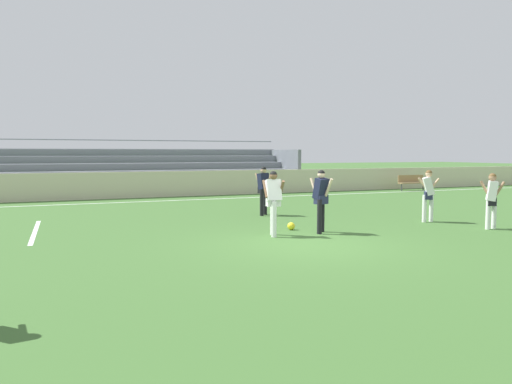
{
  "coord_description": "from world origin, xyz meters",
  "views": [
    {
      "loc": [
        -5.38,
        -9.98,
        2.19
      ],
      "look_at": [
        0.28,
        3.97,
        0.95
      ],
      "focal_mm": 33.37,
      "sensor_mm": 36.0,
      "label": 1
    }
  ],
  "objects_px": {
    "player_white_deep_cover": "(428,191)",
    "player_white_trailing_run": "(273,197)",
    "player_dark_wide_left": "(321,195)",
    "player_dark_wide_right": "(264,186)",
    "bench_centre_sideline": "(412,181)",
    "soccer_ball": "(291,226)",
    "bleacher_stand": "(103,170)",
    "player_white_pressing_high": "(492,196)"
  },
  "relations": [
    {
      "from": "player_white_pressing_high",
      "to": "soccer_ball",
      "type": "bearing_deg",
      "value": 159.48
    },
    {
      "from": "player_white_trailing_run",
      "to": "player_dark_wide_right",
      "type": "distance_m",
      "value": 4.19
    },
    {
      "from": "player_white_trailing_run",
      "to": "soccer_ball",
      "type": "relative_size",
      "value": 7.8
    },
    {
      "from": "player_white_pressing_high",
      "to": "player_white_deep_cover",
      "type": "bearing_deg",
      "value": 110.26
    },
    {
      "from": "bench_centre_sideline",
      "to": "player_dark_wide_right",
      "type": "relative_size",
      "value": 1.06
    },
    {
      "from": "bench_centre_sideline",
      "to": "player_dark_wide_right",
      "type": "bearing_deg",
      "value": -150.84
    },
    {
      "from": "player_dark_wide_left",
      "to": "player_white_pressing_high",
      "type": "xyz_separation_m",
      "value": [
        4.87,
        -1.26,
        -0.08
      ]
    },
    {
      "from": "bench_centre_sideline",
      "to": "player_white_deep_cover",
      "type": "relative_size",
      "value": 1.09
    },
    {
      "from": "soccer_ball",
      "to": "bleacher_stand",
      "type": "bearing_deg",
      "value": 105.28
    },
    {
      "from": "player_white_deep_cover",
      "to": "player_white_trailing_run",
      "type": "bearing_deg",
      "value": -174.91
    },
    {
      "from": "player_dark_wide_left",
      "to": "player_dark_wide_right",
      "type": "height_order",
      "value": "player_dark_wide_left"
    },
    {
      "from": "player_dark_wide_left",
      "to": "player_white_trailing_run",
      "type": "bearing_deg",
      "value": 177.75
    },
    {
      "from": "bench_centre_sideline",
      "to": "player_white_trailing_run",
      "type": "xyz_separation_m",
      "value": [
        -13.66,
        -10.79,
        0.48
      ]
    },
    {
      "from": "player_white_deep_cover",
      "to": "soccer_ball",
      "type": "height_order",
      "value": "player_white_deep_cover"
    },
    {
      "from": "bench_centre_sideline",
      "to": "player_white_trailing_run",
      "type": "relative_size",
      "value": 1.05
    },
    {
      "from": "player_white_trailing_run",
      "to": "player_white_deep_cover",
      "type": "relative_size",
      "value": 1.04
    },
    {
      "from": "player_dark_wide_right",
      "to": "bench_centre_sideline",
      "type": "bearing_deg",
      "value": 29.16
    },
    {
      "from": "player_white_pressing_high",
      "to": "soccer_ball",
      "type": "relative_size",
      "value": 7.32
    },
    {
      "from": "player_dark_wide_left",
      "to": "player_white_deep_cover",
      "type": "distance_m",
      "value": 4.24
    },
    {
      "from": "player_white_trailing_run",
      "to": "soccer_ball",
      "type": "bearing_deg",
      "value": 38.81
    },
    {
      "from": "bench_centre_sideline",
      "to": "player_white_pressing_high",
      "type": "distance_m",
      "value": 14.19
    },
    {
      "from": "player_dark_wide_left",
      "to": "player_white_trailing_run",
      "type": "distance_m",
      "value": 1.4
    },
    {
      "from": "player_white_deep_cover",
      "to": "player_dark_wide_left",
      "type": "bearing_deg",
      "value": -172.49
    },
    {
      "from": "player_dark_wide_left",
      "to": "player_dark_wide_right",
      "type": "xyz_separation_m",
      "value": [
        -0.01,
        4.0,
        -0.01
      ]
    },
    {
      "from": "player_white_deep_cover",
      "to": "soccer_ball",
      "type": "xyz_separation_m",
      "value": [
        -4.73,
        0.2,
        -0.87
      ]
    },
    {
      "from": "player_white_pressing_high",
      "to": "player_white_trailing_run",
      "type": "bearing_deg",
      "value": 168.14
    },
    {
      "from": "soccer_ball",
      "to": "player_white_trailing_run",
      "type": "bearing_deg",
      "value": -141.19
    },
    {
      "from": "player_dark_wide_right",
      "to": "soccer_ball",
      "type": "relative_size",
      "value": 7.75
    },
    {
      "from": "bleacher_stand",
      "to": "player_dark_wide_right",
      "type": "height_order",
      "value": "bleacher_stand"
    },
    {
      "from": "player_dark_wide_left",
      "to": "player_white_trailing_run",
      "type": "height_order",
      "value": "player_dark_wide_left"
    },
    {
      "from": "player_white_trailing_run",
      "to": "player_white_pressing_high",
      "type": "height_order",
      "value": "player_white_trailing_run"
    },
    {
      "from": "soccer_ball",
      "to": "player_white_pressing_high",
      "type": "bearing_deg",
      "value": -20.52
    },
    {
      "from": "player_white_trailing_run",
      "to": "player_dark_wide_right",
      "type": "height_order",
      "value": "player_white_trailing_run"
    },
    {
      "from": "bleacher_stand",
      "to": "player_white_pressing_high",
      "type": "distance_m",
      "value": 19.16
    },
    {
      "from": "bleacher_stand",
      "to": "bench_centre_sideline",
      "type": "relative_size",
      "value": 12.07
    },
    {
      "from": "player_dark_wide_right",
      "to": "soccer_ball",
      "type": "xyz_separation_m",
      "value": [
        -0.52,
        -3.25,
        -0.91
      ]
    },
    {
      "from": "player_white_pressing_high",
      "to": "player_dark_wide_right",
      "type": "distance_m",
      "value": 7.18
    },
    {
      "from": "bench_centre_sideline",
      "to": "player_dark_wide_left",
      "type": "bearing_deg",
      "value": -138.49
    },
    {
      "from": "bleacher_stand",
      "to": "player_white_pressing_high",
      "type": "bearing_deg",
      "value": -60.6
    },
    {
      "from": "bleacher_stand",
      "to": "player_white_deep_cover",
      "type": "xyz_separation_m",
      "value": [
        8.73,
        -14.87,
        -0.3
      ]
    },
    {
      "from": "bench_centre_sideline",
      "to": "player_white_pressing_high",
      "type": "bearing_deg",
      "value": -121.38
    },
    {
      "from": "bleacher_stand",
      "to": "player_dark_wide_left",
      "type": "relative_size",
      "value": 12.59
    }
  ]
}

